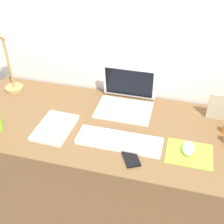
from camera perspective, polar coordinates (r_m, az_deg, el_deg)
ground_plane at (r=2.06m, az=-0.59°, el=-18.86°), size 6.00×6.00×0.00m
back_wall at (r=1.77m, az=2.32°, el=5.78°), size 2.78×0.05×1.58m
desk at (r=1.77m, az=-0.66°, el=-12.00°), size 1.58×0.64×0.74m
laptop at (r=1.62m, az=2.83°, el=2.83°), size 0.30×0.25×0.21m
keyboard at (r=1.40m, az=1.43°, el=-5.72°), size 0.41×0.13×0.02m
mousepad at (r=1.40m, az=14.88°, el=-7.90°), size 0.21×0.17×0.00m
mouse at (r=1.40m, az=14.73°, el=-6.89°), size 0.06×0.10×0.03m
cell_phone at (r=1.34m, az=3.61°, el=-8.71°), size 0.12×0.14×0.01m
desk_lamp at (r=1.80m, az=-20.00°, el=8.75°), size 0.11×0.14×0.38m
notebook_pad at (r=1.51m, az=-11.10°, el=-3.03°), size 0.18×0.25×0.02m
picture_frame at (r=1.61m, az=20.38°, el=0.92°), size 0.12×0.02×0.15m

